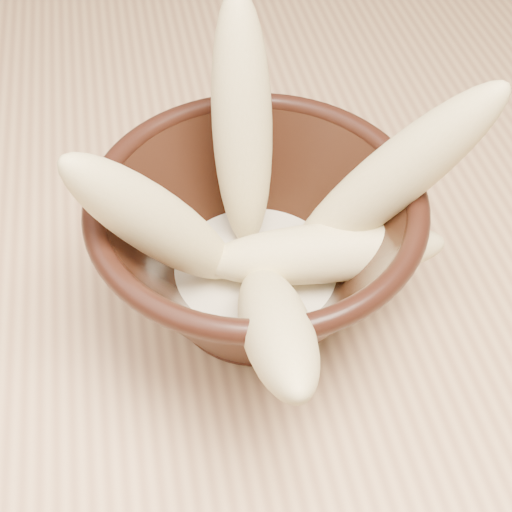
# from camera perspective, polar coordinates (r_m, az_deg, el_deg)

# --- Properties ---
(table) EXTENTS (1.20, 0.80, 0.75)m
(table) POSITION_cam_1_polar(r_m,az_deg,el_deg) (0.72, 13.25, 2.65)
(table) COLOR tan
(table) RESTS_ON ground
(bowl) EXTENTS (0.22, 0.22, 0.12)m
(bowl) POSITION_cam_1_polar(r_m,az_deg,el_deg) (0.48, 0.00, 0.80)
(bowl) COLOR black
(bowl) RESTS_ON table
(milk_puddle) EXTENTS (0.12, 0.12, 0.02)m
(milk_puddle) POSITION_cam_1_polar(r_m,az_deg,el_deg) (0.50, 0.00, -1.44)
(milk_puddle) COLOR beige
(milk_puddle) RESTS_ON bowl
(banana_upright) EXTENTS (0.05, 0.10, 0.18)m
(banana_upright) POSITION_cam_1_polar(r_m,az_deg,el_deg) (0.48, -1.10, 10.37)
(banana_upright) COLOR #D0BD7B
(banana_upright) RESTS_ON bowl
(banana_left) EXTENTS (0.13, 0.07, 0.16)m
(banana_left) POSITION_cam_1_polar(r_m,az_deg,el_deg) (0.44, -7.88, 2.60)
(banana_left) COLOR #D0BD7B
(banana_left) RESTS_ON bowl
(banana_right) EXTENTS (0.15, 0.07, 0.17)m
(banana_right) POSITION_cam_1_polar(r_m,az_deg,el_deg) (0.46, 10.47, 5.85)
(banana_right) COLOR #D0BD7B
(banana_right) RESTS_ON bowl
(banana_across) EXTENTS (0.17, 0.06, 0.05)m
(banana_across) POSITION_cam_1_polar(r_m,az_deg,el_deg) (0.47, 5.31, 0.21)
(banana_across) COLOR #D0BD7B
(banana_across) RESTS_ON bowl
(banana_front) EXTENTS (0.05, 0.18, 0.14)m
(banana_front) POSITION_cam_1_polar(r_m,az_deg,el_deg) (0.40, 1.50, -5.46)
(banana_front) COLOR #D0BD7B
(banana_front) RESTS_ON bowl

